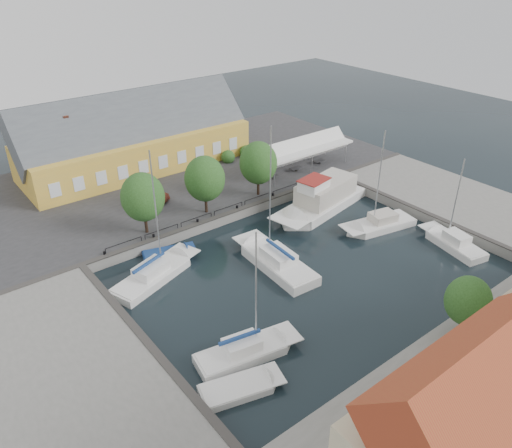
{
  "coord_description": "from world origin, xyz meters",
  "views": [
    {
      "loc": [
        -26.75,
        -28.3,
        25.67
      ],
      "look_at": [
        0.0,
        6.0,
        1.5
      ],
      "focal_mm": 35.0,
      "sensor_mm": 36.0,
      "label": 1
    }
  ],
  "objects_px": {
    "tent_canopy": "(303,149)",
    "car_red": "(150,195)",
    "warehouse": "(130,141)",
    "center_sailboat": "(276,263)",
    "east_boat_b": "(379,225)",
    "launch_sw": "(240,390)",
    "west_boat_a": "(155,276)",
    "west_boat_d": "(246,353)",
    "launch_nw": "(169,255)",
    "trawler": "(322,200)",
    "east_boat_c": "(453,244)",
    "car_silver": "(227,130)"
  },
  "relations": [
    {
      "from": "west_boat_a",
      "to": "launch_sw",
      "type": "bearing_deg",
      "value": -96.36
    },
    {
      "from": "car_red",
      "to": "west_boat_a",
      "type": "distance_m",
      "value": 13.84
    },
    {
      "from": "east_boat_b",
      "to": "west_boat_a",
      "type": "relative_size",
      "value": 0.92
    },
    {
      "from": "warehouse",
      "to": "tent_canopy",
      "type": "bearing_deg",
      "value": -39.86
    },
    {
      "from": "tent_canopy",
      "to": "center_sailboat",
      "type": "bearing_deg",
      "value": -138.96
    },
    {
      "from": "center_sailboat",
      "to": "trawler",
      "type": "height_order",
      "value": "center_sailboat"
    },
    {
      "from": "warehouse",
      "to": "launch_sw",
      "type": "bearing_deg",
      "value": -105.69
    },
    {
      "from": "center_sailboat",
      "to": "trawler",
      "type": "xyz_separation_m",
      "value": [
        11.48,
        5.71,
        0.65
      ]
    },
    {
      "from": "trawler",
      "to": "east_boat_b",
      "type": "relative_size",
      "value": 1.23
    },
    {
      "from": "launch_nw",
      "to": "trawler",
      "type": "bearing_deg",
      "value": -5.87
    },
    {
      "from": "tent_canopy",
      "to": "west_boat_a",
      "type": "distance_m",
      "value": 27.11
    },
    {
      "from": "tent_canopy",
      "to": "west_boat_a",
      "type": "bearing_deg",
      "value": -161.21
    },
    {
      "from": "warehouse",
      "to": "car_red",
      "type": "bearing_deg",
      "value": -105.47
    },
    {
      "from": "car_silver",
      "to": "trawler",
      "type": "xyz_separation_m",
      "value": [
        -4.49,
        -24.67,
        -0.76
      ]
    },
    {
      "from": "east_boat_b",
      "to": "east_boat_c",
      "type": "distance_m",
      "value": 7.41
    },
    {
      "from": "east_boat_c",
      "to": "tent_canopy",
      "type": "bearing_deg",
      "value": 90.04
    },
    {
      "from": "warehouse",
      "to": "car_silver",
      "type": "bearing_deg",
      "value": 9.32
    },
    {
      "from": "car_silver",
      "to": "launch_sw",
      "type": "relative_size",
      "value": 0.76
    },
    {
      "from": "east_boat_c",
      "to": "launch_nw",
      "type": "bearing_deg",
      "value": 145.49
    },
    {
      "from": "car_red",
      "to": "launch_nw",
      "type": "distance_m",
      "value": 10.54
    },
    {
      "from": "east_boat_b",
      "to": "west_boat_d",
      "type": "xyz_separation_m",
      "value": [
        -22.24,
        -6.41,
        0.01
      ]
    },
    {
      "from": "east_boat_b",
      "to": "launch_sw",
      "type": "distance_m",
      "value": 25.98
    },
    {
      "from": "tent_canopy",
      "to": "east_boat_b",
      "type": "xyz_separation_m",
      "value": [
        -2.66,
        -14.92,
        -3.42
      ]
    },
    {
      "from": "car_red",
      "to": "east_boat_c",
      "type": "relative_size",
      "value": 0.44
    },
    {
      "from": "warehouse",
      "to": "trawler",
      "type": "distance_m",
      "value": 25.35
    },
    {
      "from": "west_boat_d",
      "to": "launch_sw",
      "type": "xyz_separation_m",
      "value": [
        -2.22,
        -2.32,
        -0.18
      ]
    },
    {
      "from": "east_boat_b",
      "to": "launch_sw",
      "type": "relative_size",
      "value": 1.88
    },
    {
      "from": "warehouse",
      "to": "center_sailboat",
      "type": "bearing_deg",
      "value": -88.4
    },
    {
      "from": "tent_canopy",
      "to": "launch_sw",
      "type": "bearing_deg",
      "value": -138.93
    },
    {
      "from": "warehouse",
      "to": "west_boat_a",
      "type": "xyz_separation_m",
      "value": [
        -8.87,
        -22.52,
        -4.16
      ]
    },
    {
      "from": "west_boat_a",
      "to": "launch_nw",
      "type": "xyz_separation_m",
      "value": [
        2.73,
        2.48,
        -0.18
      ]
    },
    {
      "from": "trawler",
      "to": "west_boat_a",
      "type": "height_order",
      "value": "west_boat_a"
    },
    {
      "from": "warehouse",
      "to": "west_boat_a",
      "type": "bearing_deg",
      "value": -111.49
    },
    {
      "from": "center_sailboat",
      "to": "west_boat_a",
      "type": "xyz_separation_m",
      "value": [
        -9.64,
        5.11,
        -0.09
      ]
    },
    {
      "from": "warehouse",
      "to": "west_boat_d",
      "type": "xyz_separation_m",
      "value": [
        -8.31,
        -35.18,
        -4.16
      ]
    },
    {
      "from": "tent_canopy",
      "to": "west_boat_a",
      "type": "relative_size",
      "value": 1.14
    },
    {
      "from": "tent_canopy",
      "to": "car_red",
      "type": "bearing_deg",
      "value": 169.22
    },
    {
      "from": "car_red",
      "to": "launch_sw",
      "type": "bearing_deg",
      "value": -140.03
    },
    {
      "from": "west_boat_d",
      "to": "launch_sw",
      "type": "height_order",
      "value": "west_boat_d"
    },
    {
      "from": "car_red",
      "to": "launch_sw",
      "type": "xyz_separation_m",
      "value": [
        -7.72,
        -27.34,
        -1.6
      ]
    },
    {
      "from": "tent_canopy",
      "to": "launch_nw",
      "type": "bearing_deg",
      "value": -164.79
    },
    {
      "from": "warehouse",
      "to": "center_sailboat",
      "type": "distance_m",
      "value": 27.94
    },
    {
      "from": "launch_sw",
      "to": "launch_nw",
      "type": "relative_size",
      "value": 1.13
    },
    {
      "from": "warehouse",
      "to": "west_boat_d",
      "type": "relative_size",
      "value": 2.67
    },
    {
      "from": "launch_sw",
      "to": "west_boat_a",
      "type": "bearing_deg",
      "value": 83.64
    },
    {
      "from": "warehouse",
      "to": "west_boat_a",
      "type": "relative_size",
      "value": 2.32
    },
    {
      "from": "east_boat_b",
      "to": "west_boat_d",
      "type": "distance_m",
      "value": 23.15
    },
    {
      "from": "trawler",
      "to": "east_boat_c",
      "type": "height_order",
      "value": "east_boat_c"
    },
    {
      "from": "warehouse",
      "to": "launch_sw",
      "type": "distance_m",
      "value": 39.19
    },
    {
      "from": "west_boat_a",
      "to": "launch_sw",
      "type": "xyz_separation_m",
      "value": [
        -1.67,
        -14.98,
        -0.18
      ]
    }
  ]
}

